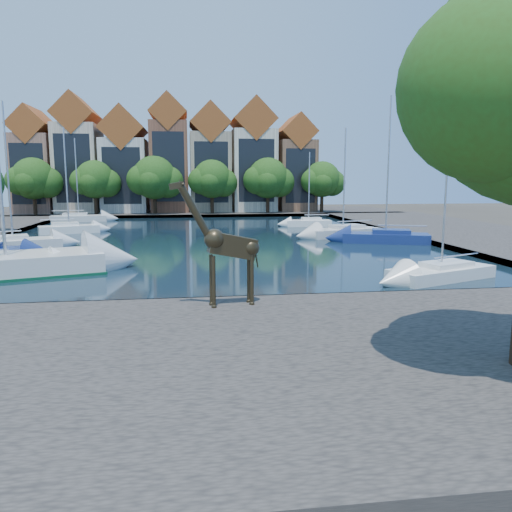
{
  "coord_description": "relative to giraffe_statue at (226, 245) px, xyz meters",
  "views": [
    {
      "loc": [
        -1.47,
        -20.76,
        5.51
      ],
      "look_at": [
        1.25,
        -0.87,
        2.35
      ],
      "focal_mm": 35.0,
      "sensor_mm": 36.0,
      "label": 1
    }
  ],
  "objects": [
    {
      "name": "sailboat_left_c",
      "position": [
        -14.75,
        20.75,
        -2.23
      ],
      "size": [
        7.27,
        4.77,
        10.99
      ],
      "color": "silver",
      "rests_on": "water_basin"
    },
    {
      "name": "far_quay",
      "position": [
        0.02,
        57.54,
        -2.65
      ],
      "size": [
        60.0,
        16.0,
        0.5
      ],
      "primitive_type": "cube",
      "color": "#494540",
      "rests_on": "ground"
    },
    {
      "name": "sailboat_right_c",
      "position": [
        12.81,
        25.34,
        -2.24
      ],
      "size": [
        7.38,
        4.41,
        9.86
      ],
      "color": "silver",
      "rests_on": "water_basin"
    },
    {
      "name": "sailboat_left_d",
      "position": [
        -13.1,
        31.86,
        -2.22
      ],
      "size": [
        5.93,
        3.68,
        10.2
      ],
      "color": "white",
      "rests_on": "water_basin"
    },
    {
      "name": "townhouse_west_end",
      "position": [
        -22.98,
        57.53,
        4.46
      ],
      "size": [
        5.44,
        9.18,
        14.93
      ],
      "color": "#976752",
      "rests_on": "far_quay"
    },
    {
      "name": "far_tree_west",
      "position": [
        -13.88,
        52.04,
        2.18
      ],
      "size": [
        6.76,
        5.2,
        7.36
      ],
      "color": "#332114",
      "rests_on": "far_quay"
    },
    {
      "name": "far_tree_far_west",
      "position": [
        -21.87,
        52.04,
        2.29
      ],
      "size": [
        7.28,
        5.6,
        7.68
      ],
      "color": "#332114",
      "rests_on": "far_quay"
    },
    {
      "name": "sailboat_right_b",
      "position": [
        15.02,
        20.63,
        -2.2
      ],
      "size": [
        7.47,
        4.62,
        11.98
      ],
      "color": "navy",
      "rests_on": "water_basin"
    },
    {
      "name": "ground",
      "position": [
        0.02,
        1.54,
        -2.9
      ],
      "size": [
        160.0,
        160.0,
        0.0
      ],
      "primitive_type": "plane",
      "color": "#38332B",
      "rests_on": "ground"
    },
    {
      "name": "townhouse_east_inner",
      "position": [
        2.02,
        57.53,
        4.84
      ],
      "size": [
        5.94,
        9.18,
        15.79
      ],
      "color": "tan",
      "rests_on": "far_quay"
    },
    {
      "name": "right_quay",
      "position": [
        25.02,
        25.54,
        -2.65
      ],
      "size": [
        14.0,
        52.0,
        0.5
      ],
      "primitive_type": "cube",
      "color": "#494540",
      "rests_on": "ground"
    },
    {
      "name": "townhouse_east_end",
      "position": [
        15.02,
        57.53,
        4.21
      ],
      "size": [
        5.44,
        9.18,
        14.43
      ],
      "color": "brown",
      "rests_on": "far_quay"
    },
    {
      "name": "far_tree_east",
      "position": [
        10.13,
        52.04,
        2.34
      ],
      "size": [
        7.54,
        5.8,
        7.84
      ],
      "color": "#332114",
      "rests_on": "far_quay"
    },
    {
      "name": "far_tree_far_east",
      "position": [
        18.12,
        52.04,
        2.18
      ],
      "size": [
        6.76,
        5.2,
        7.36
      ],
      "color": "#332114",
      "rests_on": "far_quay"
    },
    {
      "name": "far_tree_mid_west",
      "position": [
        -5.87,
        52.04,
        2.4
      ],
      "size": [
        7.8,
        6.0,
        8.0
      ],
      "color": "#332114",
      "rests_on": "far_quay"
    },
    {
      "name": "giraffe_statue",
      "position": [
        0.0,
        0.0,
        0.0
      ],
      "size": [
        3.41,
        0.92,
        4.88
      ],
      "color": "#312818",
      "rests_on": "near_quay"
    },
    {
      "name": "townhouse_west_mid",
      "position": [
        -16.98,
        57.53,
        5.34
      ],
      "size": [
        5.94,
        9.18,
        16.79
      ],
      "color": "beige",
      "rests_on": "far_quay"
    },
    {
      "name": "sailboat_right_d",
      "position": [
        12.02,
        35.52,
        -2.28
      ],
      "size": [
        5.07,
        2.03,
        8.2
      ],
      "color": "white",
      "rests_on": "water_basin"
    },
    {
      "name": "near_quay",
      "position": [
        0.02,
        -5.46,
        -2.65
      ],
      "size": [
        50.0,
        14.0,
        0.5
      ],
      "primitive_type": "cube",
      "color": "#494540",
      "rests_on": "ground"
    },
    {
      "name": "townhouse_east_mid",
      "position": [
        8.52,
        57.53,
        5.21
      ],
      "size": [
        6.43,
        9.18,
        16.65
      ],
      "color": "beige",
      "rests_on": "far_quay"
    },
    {
      "name": "townhouse_west_inner",
      "position": [
        -10.48,
        57.53,
        4.45
      ],
      "size": [
        6.43,
        9.18,
        15.15
      ],
      "color": "silver",
      "rests_on": "far_quay"
    },
    {
      "name": "sailboat_right_a",
      "position": [
        12.02,
        5.57,
        -2.32
      ],
      "size": [
        6.55,
        4.28,
        9.75
      ],
      "color": "silver",
      "rests_on": "water_basin"
    },
    {
      "name": "far_tree_mid_east",
      "position": [
        2.12,
        52.04,
        2.23
      ],
      "size": [
        7.02,
        5.4,
        7.52
      ],
      "color": "#332114",
      "rests_on": "far_quay"
    },
    {
      "name": "sailboat_left_e",
      "position": [
        -14.98,
        45.54,
        -2.25
      ],
      "size": [
        6.94,
        3.25,
        10.19
      ],
      "color": "silver",
      "rests_on": "water_basin"
    },
    {
      "name": "townhouse_center",
      "position": [
        -3.98,
        57.53,
        5.47
      ],
      "size": [
        5.44,
        9.18,
        16.93
      ],
      "color": "brown",
      "rests_on": "far_quay"
    },
    {
      "name": "water_basin",
      "position": [
        0.02,
        25.54,
        -2.86
      ],
      "size": [
        38.0,
        50.0,
        0.08
      ],
      "primitive_type": "cube",
      "color": "black",
      "rests_on": "ground"
    }
  ]
}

